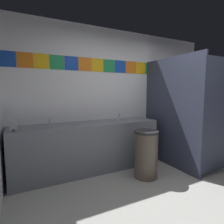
# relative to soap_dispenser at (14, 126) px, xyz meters

# --- Properties ---
(ground_plane) EXTENTS (9.26, 9.26, 0.00)m
(ground_plane) POSITION_rel_soap_dispenser_xyz_m (1.93, -1.36, -0.94)
(ground_plane) COLOR #9E9E99
(wall_back) EXTENTS (4.21, 0.09, 2.61)m
(wall_back) POSITION_rel_soap_dispenser_xyz_m (1.93, 0.48, 0.37)
(wall_back) COLOR silver
(wall_back) RESTS_ON ground_plane
(vanity_counter) EXTENTS (2.55, 0.56, 0.86)m
(vanity_counter) POSITION_rel_soap_dispenser_xyz_m (1.16, 0.16, -0.50)
(vanity_counter) COLOR slate
(vanity_counter) RESTS_ON ground_plane
(faucet_left) EXTENTS (0.04, 0.10, 0.14)m
(faucet_left) POSITION_rel_soap_dispenser_xyz_m (0.52, 0.25, -0.03)
(faucet_left) COLOR silver
(faucet_left) RESTS_ON vanity_counter
(faucet_right) EXTENTS (0.04, 0.10, 0.14)m
(faucet_right) POSITION_rel_soap_dispenser_xyz_m (1.79, 0.25, -0.03)
(faucet_right) COLOR silver
(faucet_right) RESTS_ON vanity_counter
(soap_dispenser) EXTENTS (0.09, 0.09, 0.16)m
(soap_dispenser) POSITION_rel_soap_dispenser_xyz_m (0.00, 0.00, 0.00)
(soap_dispenser) COLOR gray
(soap_dispenser) RESTS_ON vanity_counter
(stall_divider) EXTENTS (0.92, 1.42, 2.04)m
(stall_divider) POSITION_rel_soap_dispenser_xyz_m (2.78, -0.53, 0.08)
(stall_divider) COLOR #33384C
(stall_divider) RESTS_ON ground_plane
(toilet) EXTENTS (0.39, 0.49, 0.74)m
(toilet) POSITION_rel_soap_dispenser_xyz_m (3.08, 0.05, -0.63)
(toilet) COLOR white
(toilet) RESTS_ON ground_plane
(trash_bin) EXTENTS (0.39, 0.39, 0.78)m
(trash_bin) POSITION_rel_soap_dispenser_xyz_m (1.90, -0.50, -0.55)
(trash_bin) COLOR brown
(trash_bin) RESTS_ON ground_plane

